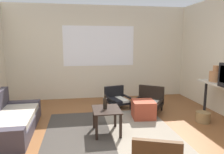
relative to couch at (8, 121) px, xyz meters
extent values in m
plane|color=brown|center=(1.93, -0.77, -0.21)|extent=(7.80, 7.80, 0.00)
cube|color=beige|center=(1.93, 2.29, 1.14)|extent=(5.60, 0.12, 2.70)
cube|color=white|center=(1.93, 2.22, 1.33)|extent=(2.06, 0.01, 1.15)
cube|color=#38332D|center=(1.26, -0.32, -0.21)|extent=(1.18, 2.33, 0.01)
cube|color=gray|center=(2.45, -0.32, -0.21)|extent=(1.18, 2.33, 0.01)
cube|color=#38333D|center=(0.06, 0.00, -0.10)|extent=(0.83, 1.78, 0.23)
cube|color=#B2A899|center=(0.09, 0.00, 0.07)|extent=(0.73, 1.60, 0.10)
cube|color=#38333D|center=(0.04, 0.79, -0.03)|extent=(0.79, 0.20, 0.37)
cube|color=black|center=(1.78, -0.34, 0.23)|extent=(0.49, 0.60, 0.02)
cube|color=black|center=(1.58, -0.08, 0.01)|extent=(0.04, 0.04, 0.44)
cube|color=black|center=(1.99, -0.08, 0.01)|extent=(0.04, 0.04, 0.44)
cube|color=black|center=(1.58, -0.60, 0.01)|extent=(0.04, 0.04, 0.44)
cube|color=black|center=(1.99, -0.60, 0.01)|extent=(0.04, 0.04, 0.44)
cylinder|color=black|center=(2.57, 0.97, -0.15)|extent=(0.04, 0.04, 0.13)
cylinder|color=black|center=(2.13, 0.85, -0.15)|extent=(0.04, 0.04, 0.13)
cylinder|color=black|center=(2.45, 1.42, -0.15)|extent=(0.04, 0.04, 0.13)
cylinder|color=black|center=(2.01, 1.30, -0.15)|extent=(0.04, 0.04, 0.13)
cube|color=black|center=(2.29, 1.13, -0.06)|extent=(0.66, 0.67, 0.05)
cube|color=silver|center=(2.38, 1.14, -0.01)|extent=(0.30, 0.52, 0.06)
cube|color=black|center=(2.20, 1.09, -0.01)|extent=(0.30, 0.52, 0.06)
cube|color=black|center=(2.23, 1.37, 0.13)|extent=(0.54, 0.21, 0.34)
cube|color=black|center=(2.53, 1.20, 0.05)|extent=(0.19, 0.54, 0.04)
cube|color=black|center=(2.05, 1.07, 0.05)|extent=(0.19, 0.54, 0.04)
cube|color=#472D19|center=(1.98, -1.56, 0.05)|extent=(0.24, 0.55, 0.04)
cylinder|color=black|center=(2.97, 0.27, -0.14)|extent=(0.04, 0.04, 0.15)
cylinder|color=black|center=(2.52, 0.59, -0.14)|extent=(0.04, 0.04, 0.15)
cylinder|color=black|center=(3.30, 0.73, -0.14)|extent=(0.04, 0.04, 0.15)
cylinder|color=black|center=(2.85, 1.05, -0.14)|extent=(0.04, 0.04, 0.15)
cube|color=black|center=(2.91, 0.66, -0.04)|extent=(0.88, 0.89, 0.05)
cube|color=silver|center=(2.99, 0.58, 0.01)|extent=(0.51, 0.59, 0.06)
cube|color=brown|center=(2.81, 0.71, 0.01)|extent=(0.51, 0.59, 0.06)
cube|color=black|center=(3.08, 0.89, 0.18)|extent=(0.55, 0.42, 0.39)
cube|color=black|center=(3.15, 0.49, 0.07)|extent=(0.41, 0.54, 0.04)
cube|color=black|center=(2.67, 0.83, 0.07)|extent=(0.41, 0.54, 0.04)
cube|color=#993D28|center=(2.69, 0.29, -0.02)|extent=(0.51, 0.51, 0.39)
cylinder|color=black|center=(4.24, 0.42, 0.17)|extent=(0.06, 0.06, 0.76)
cylinder|color=#A87047|center=(4.24, 0.12, 0.70)|extent=(0.25, 0.25, 0.22)
cylinder|color=#A87047|center=(4.24, 0.12, 0.88)|extent=(0.12, 0.12, 0.13)
cylinder|color=black|center=(1.76, -0.32, 0.34)|extent=(0.07, 0.07, 0.19)
cylinder|color=black|center=(1.76, -0.32, 0.47)|extent=(0.03, 0.03, 0.06)
cylinder|color=olive|center=(3.84, -0.14, -0.11)|extent=(0.29, 0.29, 0.21)
camera|label=1|loc=(1.28, -3.97, 1.43)|focal=33.87mm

